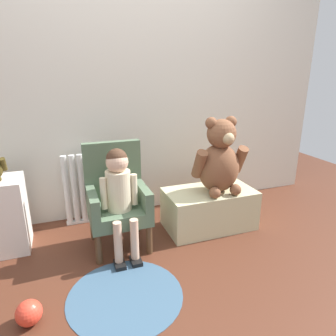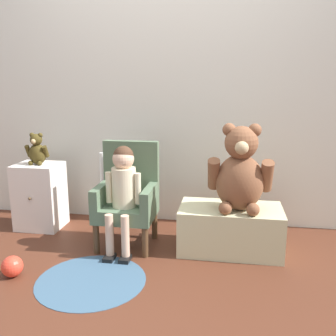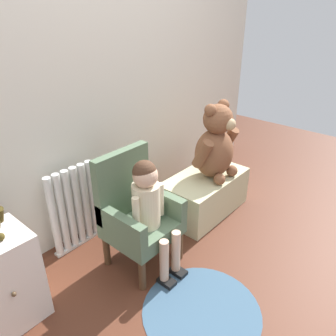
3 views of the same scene
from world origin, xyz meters
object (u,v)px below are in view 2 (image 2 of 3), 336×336
(floor_rug, at_px, (91,280))
(radiator, at_px, (121,188))
(child_figure, at_px, (123,183))
(toy_ball, at_px, (12,266))
(child_armchair, at_px, (128,196))
(large_teddy_bear, at_px, (240,173))
(low_bench, at_px, (230,229))
(small_teddy_bear, at_px, (37,150))
(small_dresser, at_px, (40,196))

(floor_rug, bearing_deg, radiator, 95.73)
(child_figure, distance_m, toy_ball, 0.87)
(toy_ball, bearing_deg, child_armchair, 46.37)
(large_teddy_bear, xyz_separation_m, floor_rug, (-0.88, -0.53, -0.58))
(radiator, distance_m, low_bench, 1.03)
(radiator, bearing_deg, child_armchair, -66.91)
(child_armchair, bearing_deg, toy_ball, -133.63)
(large_teddy_bear, bearing_deg, child_figure, -175.18)
(large_teddy_bear, bearing_deg, floor_rug, -148.82)
(small_teddy_bear, bearing_deg, radiator, 21.41)
(small_dresser, xyz_separation_m, floor_rug, (0.72, -0.77, -0.26))
(small_dresser, bearing_deg, low_bench, -7.23)
(child_armchair, distance_m, floor_rug, 0.69)
(radiator, height_order, large_teddy_bear, large_teddy_bear)
(child_armchair, xyz_separation_m, child_figure, (-0.00, -0.12, 0.13))
(radiator, height_order, toy_ball, radiator)
(small_teddy_bear, relative_size, floor_rug, 0.38)
(child_armchair, relative_size, large_teddy_bear, 1.27)
(small_teddy_bear, bearing_deg, small_dresser, 157.44)
(low_bench, bearing_deg, floor_rug, -145.37)
(small_teddy_bear, distance_m, toy_ball, 1.00)
(child_figure, distance_m, floor_rug, 0.68)
(radiator, distance_m, small_teddy_bear, 0.74)
(child_armchair, bearing_deg, radiator, 113.09)
(child_armchair, xyz_separation_m, toy_ball, (-0.58, -0.61, -0.30))
(small_dresser, distance_m, low_bench, 1.56)
(child_armchair, relative_size, small_teddy_bear, 2.98)
(low_bench, height_order, floor_rug, low_bench)
(low_bench, xyz_separation_m, toy_ball, (-1.33, -0.60, -0.09))
(large_teddy_bear, bearing_deg, toy_ball, -157.93)
(small_dresser, xyz_separation_m, child_armchair, (0.80, -0.19, 0.10))
(child_figure, distance_m, low_bench, 0.83)
(low_bench, xyz_separation_m, small_teddy_bear, (-1.54, 0.19, 0.49))
(low_bench, relative_size, small_teddy_bear, 2.82)
(small_dresser, bearing_deg, large_teddy_bear, -8.42)
(radiator, bearing_deg, floor_rug, -84.27)
(small_dresser, relative_size, child_figure, 0.71)
(child_figure, distance_m, large_teddy_bear, 0.81)
(toy_ball, bearing_deg, floor_rug, 3.12)
(radiator, xyz_separation_m, low_bench, (0.93, -0.43, -0.14))
(floor_rug, distance_m, toy_ball, 0.50)
(low_bench, bearing_deg, small_teddy_bear, 172.86)
(child_figure, height_order, large_teddy_bear, large_teddy_bear)
(low_bench, distance_m, large_teddy_bear, 0.43)
(child_armchair, bearing_deg, small_teddy_bear, 166.89)
(child_figure, height_order, toy_ball, child_figure)
(small_dresser, distance_m, toy_ball, 0.85)
(small_dresser, distance_m, child_figure, 0.88)
(low_bench, xyz_separation_m, large_teddy_bear, (0.05, -0.04, 0.42))
(floor_rug, bearing_deg, small_dresser, 133.09)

